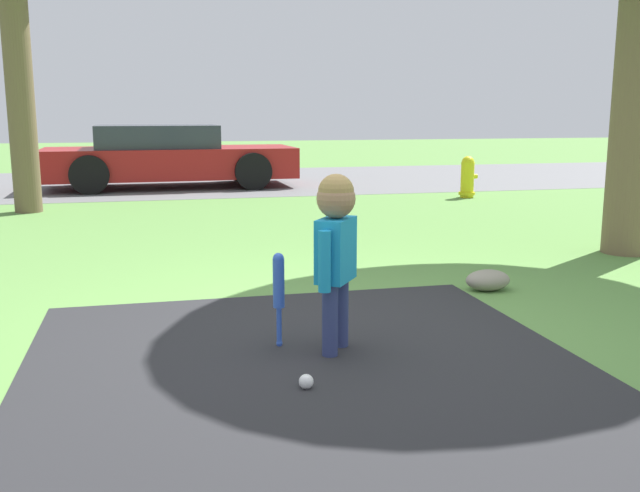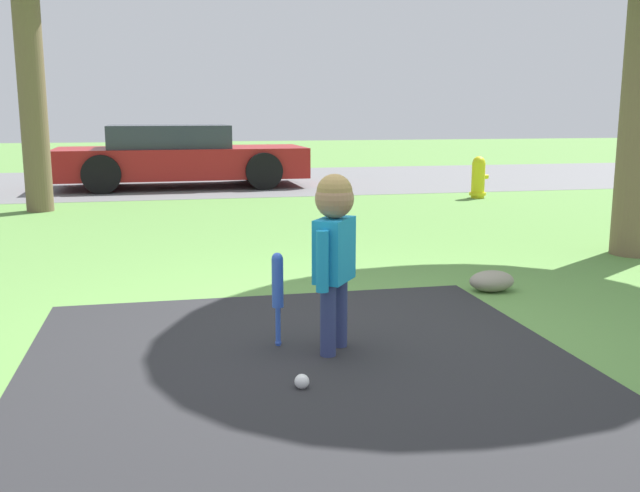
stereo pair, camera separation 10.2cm
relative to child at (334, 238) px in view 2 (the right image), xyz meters
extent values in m
plane|color=#5B8C42|center=(0.13, 0.38, -0.69)|extent=(60.00, 60.00, 0.00)
cube|color=slate|center=(0.13, 10.75, -0.69)|extent=(40.00, 6.00, 0.01)
cylinder|color=navy|center=(-0.05, -0.08, -0.47)|extent=(0.09, 0.09, 0.43)
cylinder|color=navy|center=(0.05, 0.08, -0.47)|extent=(0.09, 0.09, 0.43)
cube|color=#198CC6|center=(0.00, 0.00, -0.07)|extent=(0.30, 0.33, 0.37)
cylinder|color=#198CC6|center=(-0.10, -0.15, -0.10)|extent=(0.07, 0.07, 0.35)
cylinder|color=#198CC6|center=(0.10, 0.15, -0.10)|extent=(0.07, 0.07, 0.35)
sphere|color=#997051|center=(0.00, 0.00, 0.23)|extent=(0.23, 0.23, 0.23)
sphere|color=#997A47|center=(0.00, 0.00, 0.27)|extent=(0.21, 0.21, 0.21)
sphere|color=blue|center=(-0.31, 0.17, -0.67)|extent=(0.04, 0.04, 0.04)
cylinder|color=blue|center=(-0.31, 0.17, -0.57)|extent=(0.03, 0.03, 0.25)
cylinder|color=blue|center=(-0.31, 0.17, -0.29)|extent=(0.07, 0.07, 0.30)
sphere|color=blue|center=(-0.31, 0.17, -0.14)|extent=(0.07, 0.07, 0.07)
sphere|color=white|center=(-0.30, -0.54, -0.65)|extent=(0.08, 0.08, 0.08)
cylinder|color=yellow|center=(4.08, 6.96, -0.40)|extent=(0.22, 0.22, 0.58)
sphere|color=yellow|center=(4.08, 6.96, -0.11)|extent=(0.21, 0.21, 0.21)
cylinder|color=yellow|center=(4.08, 6.96, -0.62)|extent=(0.27, 0.27, 0.05)
cylinder|color=yellow|center=(4.20, 6.96, -0.34)|extent=(0.10, 0.08, 0.08)
cube|color=maroon|center=(-0.66, 9.79, -0.23)|extent=(4.63, 1.83, 0.56)
cube|color=#2D333D|center=(-0.89, 9.78, 0.26)|extent=(2.24, 1.57, 0.42)
cylinder|color=black|center=(0.74, 10.69, -0.35)|extent=(0.68, 0.20, 0.68)
cylinder|color=black|center=(0.78, 8.95, -0.35)|extent=(0.68, 0.20, 0.68)
cylinder|color=black|center=(-2.11, 10.62, -0.35)|extent=(0.68, 0.20, 0.68)
cylinder|color=black|center=(-2.07, 8.88, -0.35)|extent=(0.68, 0.20, 0.68)
cylinder|color=brown|center=(-2.75, 6.83, 1.18)|extent=(0.37, 0.37, 3.74)
ellipsoid|color=gray|center=(1.56, 1.14, -0.61)|extent=(0.37, 0.25, 0.17)
camera|label=1|loc=(-1.04, -3.96, 0.73)|focal=40.00mm
camera|label=2|loc=(-0.94, -3.98, 0.73)|focal=40.00mm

